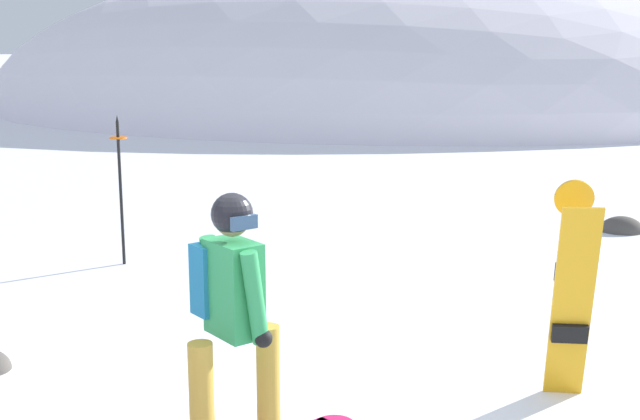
# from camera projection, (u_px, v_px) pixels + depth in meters

# --- Properties ---
(ridge_peak_main) EXTENTS (33.57, 30.21, 11.82)m
(ridge_peak_main) POSITION_uv_depth(u_px,v_px,m) (396.00, 102.00, 35.22)
(ridge_peak_main) COLOR white
(ridge_peak_main) RESTS_ON ground
(snowboarder_main) EXTENTS (1.40, 1.37, 1.71)m
(snowboarder_main) POSITION_uv_depth(u_px,v_px,m) (232.00, 321.00, 4.95)
(snowboarder_main) COLOR #D11E5B
(snowboarder_main) RESTS_ON ground
(spare_snowboard) EXTENTS (0.28, 0.40, 1.62)m
(spare_snowboard) POSITION_uv_depth(u_px,v_px,m) (572.00, 293.00, 5.84)
(spare_snowboard) COLOR orange
(spare_snowboard) RESTS_ON ground
(piste_marker_near) EXTENTS (0.20, 0.20, 1.76)m
(piste_marker_near) POSITION_uv_depth(u_px,v_px,m) (120.00, 180.00, 9.47)
(piste_marker_near) COLOR black
(piste_marker_near) RESTS_ON ground
(rock_dark) EXTENTS (0.60, 0.51, 0.42)m
(rock_dark) POSITION_uv_depth(u_px,v_px,m) (621.00, 231.00, 11.32)
(rock_dark) COLOR #4C4742
(rock_dark) RESTS_ON ground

